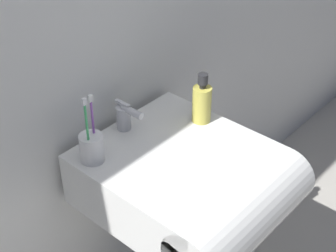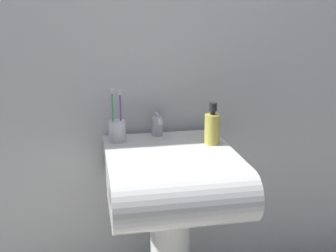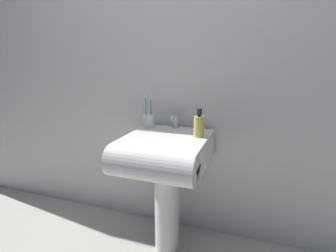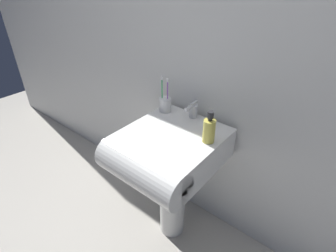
% 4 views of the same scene
% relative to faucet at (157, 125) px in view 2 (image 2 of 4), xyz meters
% --- Properties ---
extents(wall_back, '(5.00, 0.05, 2.40)m').
position_rel_faucet_xyz_m(wall_back, '(0.02, 0.09, 0.39)').
color(wall_back, silver).
rests_on(wall_back, ground).
extents(sink_basin, '(0.49, 0.58, 0.18)m').
position_rel_faucet_xyz_m(sink_basin, '(0.02, -0.26, -0.14)').
color(sink_basin, white).
rests_on(sink_basin, sink_pedestal).
extents(faucet, '(0.05, 0.11, 0.10)m').
position_rel_faucet_xyz_m(faucet, '(0.00, 0.00, 0.00)').
color(faucet, silver).
rests_on(faucet, sink_basin).
extents(toothbrush_cup, '(0.07, 0.07, 0.22)m').
position_rel_faucet_xyz_m(toothbrush_cup, '(-0.17, -0.04, -0.00)').
color(toothbrush_cup, white).
rests_on(toothbrush_cup, sink_basin).
extents(soap_bottle, '(0.06, 0.06, 0.17)m').
position_rel_faucet_xyz_m(soap_bottle, '(0.20, -0.15, 0.02)').
color(soap_bottle, gold).
rests_on(soap_bottle, sink_basin).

